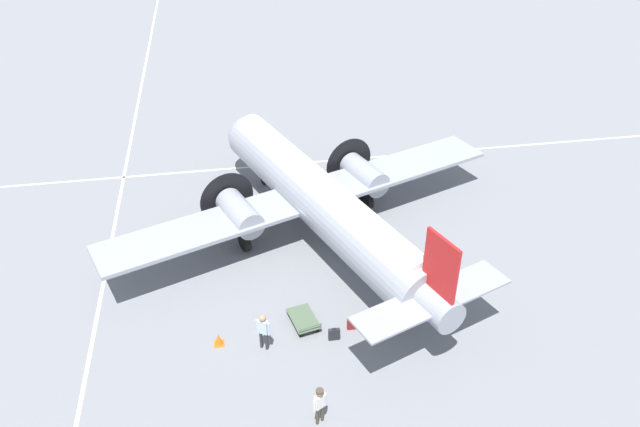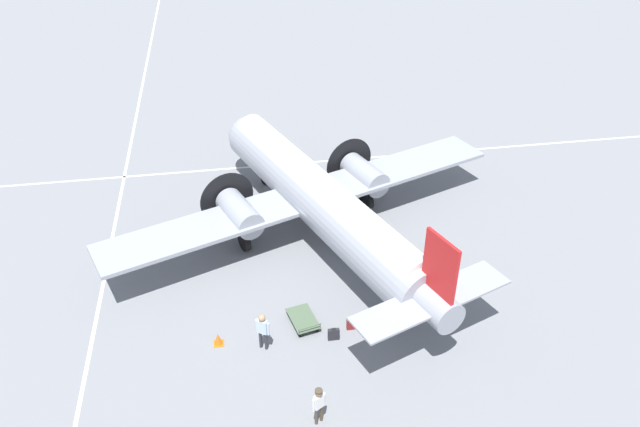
{
  "view_description": "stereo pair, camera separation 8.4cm",
  "coord_description": "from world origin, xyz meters",
  "px_view_note": "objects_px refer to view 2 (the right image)",
  "views": [
    {
      "loc": [
        -4.32,
        -26.35,
        19.61
      ],
      "look_at": [
        0.0,
        0.0,
        1.68
      ],
      "focal_mm": 35.0,
      "sensor_mm": 36.0,
      "label": 1
    },
    {
      "loc": [
        -4.24,
        -26.36,
        19.61
      ],
      "look_at": [
        0.0,
        0.0,
        1.68
      ],
      "focal_mm": 35.0,
      "sensor_mm": 36.0,
      "label": 2
    }
  ],
  "objects_px": {
    "suitcase_near_door": "(334,334)",
    "baggage_cart": "(303,319)",
    "crew_foreground": "(319,402)",
    "traffic_cone": "(218,339)",
    "airliner_main": "(316,196)",
    "suitcase_upright_spare": "(352,324)",
    "passenger_boarding": "(262,328)"
  },
  "relations": [
    {
      "from": "airliner_main",
      "to": "passenger_boarding",
      "type": "xyz_separation_m",
      "value": [
        -3.46,
        -7.7,
        -1.39
      ]
    },
    {
      "from": "suitcase_upright_spare",
      "to": "baggage_cart",
      "type": "height_order",
      "value": "suitcase_upright_spare"
    },
    {
      "from": "suitcase_near_door",
      "to": "baggage_cart",
      "type": "relative_size",
      "value": 0.32
    },
    {
      "from": "airliner_main",
      "to": "suitcase_upright_spare",
      "type": "height_order",
      "value": "airliner_main"
    },
    {
      "from": "crew_foreground",
      "to": "suitcase_upright_spare",
      "type": "distance_m",
      "value": 5.2
    },
    {
      "from": "suitcase_near_door",
      "to": "suitcase_upright_spare",
      "type": "relative_size",
      "value": 1.03
    },
    {
      "from": "suitcase_near_door",
      "to": "baggage_cart",
      "type": "distance_m",
      "value": 1.64
    },
    {
      "from": "crew_foreground",
      "to": "passenger_boarding",
      "type": "distance_m",
      "value": 4.46
    },
    {
      "from": "airliner_main",
      "to": "suitcase_upright_spare",
      "type": "bearing_deg",
      "value": 162.42
    },
    {
      "from": "baggage_cart",
      "to": "traffic_cone",
      "type": "height_order",
      "value": "traffic_cone"
    },
    {
      "from": "airliner_main",
      "to": "suitcase_upright_spare",
      "type": "relative_size",
      "value": 36.27
    },
    {
      "from": "passenger_boarding",
      "to": "suitcase_upright_spare",
      "type": "bearing_deg",
      "value": -139.46
    },
    {
      "from": "baggage_cart",
      "to": "traffic_cone",
      "type": "distance_m",
      "value": 3.81
    },
    {
      "from": "suitcase_upright_spare",
      "to": "suitcase_near_door",
      "type": "bearing_deg",
      "value": -150.6
    },
    {
      "from": "airliner_main",
      "to": "crew_foreground",
      "type": "xyz_separation_m",
      "value": [
        -1.73,
        -11.81,
        -1.43
      ]
    },
    {
      "from": "airliner_main",
      "to": "traffic_cone",
      "type": "height_order",
      "value": "airliner_main"
    },
    {
      "from": "passenger_boarding",
      "to": "baggage_cart",
      "type": "distance_m",
      "value": 2.37
    },
    {
      "from": "crew_foreground",
      "to": "passenger_boarding",
      "type": "height_order",
      "value": "passenger_boarding"
    },
    {
      "from": "suitcase_near_door",
      "to": "suitcase_upright_spare",
      "type": "distance_m",
      "value": 1.03
    },
    {
      "from": "suitcase_near_door",
      "to": "suitcase_upright_spare",
      "type": "xyz_separation_m",
      "value": [
        0.9,
        0.5,
        -0.01
      ]
    },
    {
      "from": "suitcase_near_door",
      "to": "traffic_cone",
      "type": "distance_m",
      "value": 4.96
    },
    {
      "from": "crew_foreground",
      "to": "traffic_cone",
      "type": "xyz_separation_m",
      "value": [
        -3.62,
        4.66,
        -0.84
      ]
    },
    {
      "from": "suitcase_upright_spare",
      "to": "traffic_cone",
      "type": "distance_m",
      "value": 5.83
    },
    {
      "from": "crew_foreground",
      "to": "suitcase_near_door",
      "type": "relative_size",
      "value": 2.84
    },
    {
      "from": "airliner_main",
      "to": "baggage_cart",
      "type": "xyz_separation_m",
      "value": [
        -1.6,
        -6.52,
        -2.26
      ]
    },
    {
      "from": "suitcase_near_door",
      "to": "suitcase_upright_spare",
      "type": "bearing_deg",
      "value": 29.4
    },
    {
      "from": "passenger_boarding",
      "to": "baggage_cart",
      "type": "height_order",
      "value": "passenger_boarding"
    },
    {
      "from": "crew_foreground",
      "to": "baggage_cart",
      "type": "xyz_separation_m",
      "value": [
        0.13,
        5.29,
        -0.83
      ]
    },
    {
      "from": "airliner_main",
      "to": "suitcase_near_door",
      "type": "height_order",
      "value": "airliner_main"
    },
    {
      "from": "baggage_cart",
      "to": "suitcase_near_door",
      "type": "bearing_deg",
      "value": -147.19
    },
    {
      "from": "crew_foreground",
      "to": "traffic_cone",
      "type": "relative_size",
      "value": 3.06
    },
    {
      "from": "suitcase_upright_spare",
      "to": "baggage_cart",
      "type": "bearing_deg",
      "value": 162.64
    }
  ]
}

